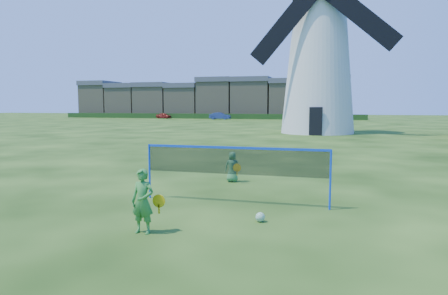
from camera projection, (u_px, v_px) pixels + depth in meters
ground at (212, 205)px, 10.66m from camera, size 220.00×220.00×0.00m
windmill at (319, 57)px, 37.61m from camera, size 13.84×6.83×20.09m
badminton_net at (235, 162)px, 10.74m from camera, size 5.05×0.05×1.55m
player_girl at (143, 201)px, 8.26m from camera, size 0.67×0.36×1.35m
player_boy at (232, 167)px, 13.86m from camera, size 0.64×0.43×1.05m
play_ball at (260, 217)px, 9.12m from camera, size 0.22×0.22×0.22m
terraced_houses at (209, 99)px, 85.24m from camera, size 58.11×8.40×8.40m
hedge at (203, 116)px, 79.69m from camera, size 62.00×0.80×1.00m
car_left at (164, 116)px, 80.94m from camera, size 3.46×2.14×1.10m
car_right at (220, 116)px, 75.22m from camera, size 3.95×1.44×1.29m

